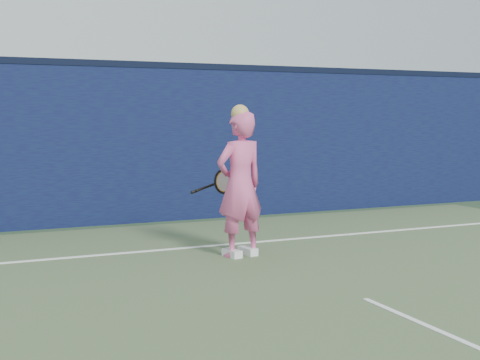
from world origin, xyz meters
name	(u,v)px	position (x,y,z in m)	size (l,w,h in m)	color
ground	(436,331)	(0.00, 0.00, 0.00)	(80.00, 80.00, 0.00)	#2E482C
backstop_wall	(179,145)	(0.00, 6.50, 1.25)	(24.00, 0.40, 2.50)	#0C0D37
wall_cap	(178,66)	(0.00, 6.50, 2.55)	(24.00, 0.42, 0.10)	black
player	(240,184)	(-0.29, 3.28, 0.90)	(0.73, 0.55, 1.87)	#DE568F
racket	(221,182)	(-0.37, 3.69, 0.89)	(0.61, 0.16, 0.33)	black
court_lines	(465,342)	(0.00, -0.33, 0.01)	(11.00, 12.04, 0.01)	white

